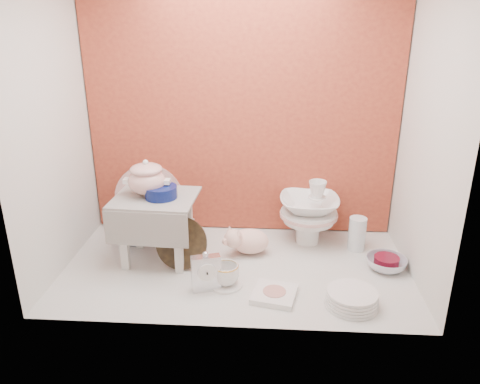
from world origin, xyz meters
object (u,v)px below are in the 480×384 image
Objects in this scene: blue_white_vase at (137,220)px; dinner_plate_stack at (352,298)px; gold_rim_teacup at (226,274)px; mantel_clock at (206,271)px; crystal_bowl at (386,264)px; porcelain_tower at (309,212)px; step_stool at (157,228)px; soup_tureen at (147,177)px; floral_platter at (149,198)px; plush_pig at (250,241)px.

dinner_plate_stack is at bearing -26.54° from blue_white_vase.
mantel_clock is at bearing -153.72° from gold_rim_teacup.
blue_white_vase is 1.34× the size of crystal_bowl.
crystal_bowl is at bearing -9.53° from blue_white_vase.
gold_rim_teacup is 0.61m from dinner_plate_stack.
blue_white_vase is 1.40m from crystal_bowl.
gold_rim_teacup is at bearing -131.02° from porcelain_tower.
porcelain_tower is at bearing 20.30° from step_stool.
gold_rim_teacup is (0.09, 0.04, -0.04)m from mantel_clock.
gold_rim_teacup is at bearing -38.56° from blue_white_vase.
blue_white_vase is at bearing 141.44° from gold_rim_teacup.
mantel_clock is 0.69m from dinner_plate_stack.
soup_tureen is at bearing 158.85° from dinner_plate_stack.
step_stool is at bearing -69.97° from floral_platter.
step_stool reaches higher than plush_pig.
mantel_clock reaches higher than plush_pig.
soup_tureen is 1.16× the size of mantel_clock.
soup_tureen is 0.57× the size of floral_platter.
porcelain_tower is at bearing 143.55° from crystal_bowl.
soup_tureen is at bearing 156.08° from step_stool.
step_stool is at bearing -162.78° from porcelain_tower.
dinner_plate_stack is (1.15, -0.57, -0.10)m from blue_white_vase.
floral_platter is (-0.10, 0.36, -0.26)m from soup_tureen.
mantel_clock is 0.53× the size of porcelain_tower.
blue_white_vase is at bearing 124.78° from soup_tureen.
soup_tureen is 0.39m from blue_white_vase.
floral_platter is 0.83m from gold_rim_teacup.
soup_tureen reaches higher than blue_white_vase.
porcelain_tower reaches higher than step_stool.
floral_platter is 0.70m from plush_pig.
soup_tureen is at bearing 120.89° from mantel_clock.
crystal_bowl is (1.38, -0.23, -0.11)m from blue_white_vase.
soup_tureen is (-0.04, 0.02, 0.28)m from step_stool.
plush_pig is at bearing 72.92° from gold_rim_teacup.
porcelain_tower is at bearing 48.98° from gold_rim_teacup.
floral_platter reaches higher than gold_rim_teacup.
blue_white_vase is 0.67m from plush_pig.
mantel_clock is (0.34, -0.31, -0.36)m from soup_tureen.
plush_pig reaches higher than dinner_plate_stack.
blue_white_vase is at bearing 116.76° from mantel_clock.
dinner_plate_stack is at bearing -33.96° from floral_platter.
gold_rim_teacup reaches higher than dinner_plate_stack.
dinner_plate_stack is at bearing -124.20° from crystal_bowl.
floral_platter is at bearing 113.12° from step_stool.
crystal_bowl is 0.51m from porcelain_tower.
step_stool is at bearing 119.15° from mantel_clock.
step_stool is 0.28m from soup_tureen.
mantel_clock reaches higher than crystal_bowl.
blue_white_vase is 0.99m from porcelain_tower.
soup_tureen is 1.33m from crystal_bowl.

